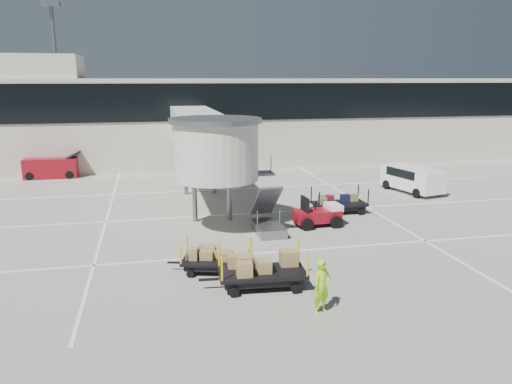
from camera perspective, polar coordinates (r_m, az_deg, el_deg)
ground at (r=22.41m, az=8.00°, el=-8.20°), size 140.00×140.00×0.00m
lane_markings at (r=30.75m, az=0.89°, el=-2.21°), size 40.00×30.00×0.02m
terminal at (r=50.18m, az=-4.09°, el=8.37°), size 64.00×12.11×15.20m
jet_bridge at (r=32.26m, az=-6.03°, el=6.16°), size 5.70×20.40×6.03m
baggage_tug at (r=27.86m, az=7.14°, el=-2.62°), size 2.66×1.79×1.69m
suitcase_cart at (r=30.60m, az=9.30°, el=-1.38°), size 3.97×1.62×1.55m
box_cart_near at (r=19.67m, az=0.70°, el=-9.13°), size 4.21×1.91×1.63m
box_cart_far at (r=21.23m, az=-5.09°, el=-7.69°), size 3.63×2.17×1.39m
ground_worker at (r=17.69m, az=7.54°, el=-10.64°), size 0.85×0.74×1.97m
minivan at (r=37.51m, az=17.28°, el=1.63°), size 2.94×5.06×1.80m
belt_loader at (r=44.38m, az=-22.33°, el=2.57°), size 4.47×1.84×2.15m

